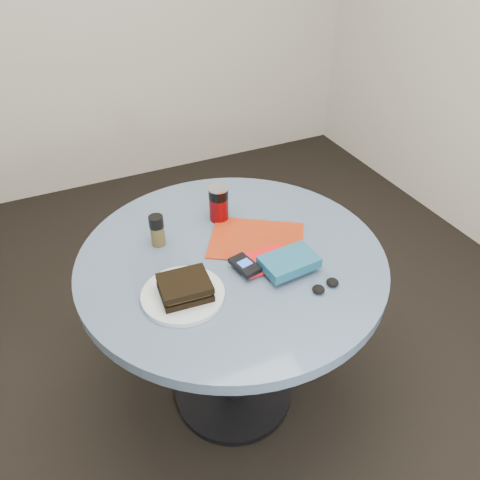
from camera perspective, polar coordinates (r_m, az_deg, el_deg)
name	(u,v)px	position (r m, az deg, el deg)	size (l,w,h in m)	color
ground	(234,392)	(2.07, -0.79, -18.09)	(4.00, 4.00, 0.00)	black
table	(232,291)	(1.63, -0.96, -6.26)	(1.00, 1.00, 0.75)	black
plate	(183,295)	(1.38, -6.96, -6.65)	(0.24, 0.24, 0.02)	silver
sandwich	(185,287)	(1.35, -6.73, -5.76)	(0.15, 0.13, 0.05)	black
soda_can	(219,203)	(1.65, -2.62, 4.49)	(0.09, 0.09, 0.13)	#5F0407
pepper_grinder	(157,230)	(1.55, -10.06, 1.18)	(0.06, 0.06, 0.11)	#4D4321
magazine	(257,240)	(1.57, 2.03, -0.02)	(0.31, 0.23, 0.01)	maroon
red_book	(265,260)	(1.48, 3.09, -2.51)	(0.16, 0.10, 0.01)	red
novel	(289,262)	(1.44, 6.01, -2.68)	(0.17, 0.11, 0.03)	navy
mp3_player	(245,265)	(1.44, 0.59, -3.08)	(0.08, 0.11, 0.02)	black
headphones	(325,286)	(1.41, 10.38, -5.52)	(0.10, 0.05, 0.02)	black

